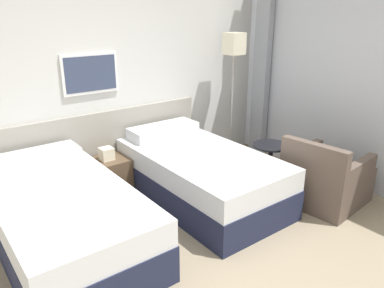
# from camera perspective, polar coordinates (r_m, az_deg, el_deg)

# --- Properties ---
(ground_plane) EXTENTS (16.00, 16.00, 0.00)m
(ground_plane) POSITION_cam_1_polar(r_m,az_deg,el_deg) (3.28, 8.26, -18.43)
(ground_plane) COLOR gray
(wall_headboard) EXTENTS (10.00, 0.10, 2.70)m
(wall_headboard) POSITION_cam_1_polar(r_m,az_deg,el_deg) (4.48, -12.11, 10.10)
(wall_headboard) COLOR silver
(wall_headboard) RESTS_ON ground_plane
(bed_near_door) EXTENTS (1.07, 1.95, 0.69)m
(bed_near_door) POSITION_cam_1_polar(r_m,az_deg,el_deg) (3.54, -18.90, -10.67)
(bed_near_door) COLOR #1E233D
(bed_near_door) RESTS_ON ground_plane
(bed_near_window) EXTENTS (1.07, 1.95, 0.69)m
(bed_near_window) POSITION_cam_1_polar(r_m,az_deg,el_deg) (4.17, 1.18, -4.71)
(bed_near_window) COLOR #1E233D
(bed_near_window) RESTS_ON ground_plane
(nightstand) EXTENTS (0.44, 0.39, 0.56)m
(nightstand) POSITION_cam_1_polar(r_m,az_deg,el_deg) (4.41, -12.61, -4.75)
(nightstand) COLOR brown
(nightstand) RESTS_ON ground_plane
(floor_lamp) EXTENTS (0.24, 0.24, 1.74)m
(floor_lamp) POSITION_cam_1_polar(r_m,az_deg,el_deg) (5.02, 6.38, 13.18)
(floor_lamp) COLOR #9E9993
(floor_lamp) RESTS_ON ground_plane
(side_table) EXTENTS (0.41, 0.41, 0.58)m
(side_table) POSITION_cam_1_polar(r_m,az_deg,el_deg) (4.39, 11.83, -2.30)
(side_table) COLOR black
(side_table) RESTS_ON ground_plane
(armchair) EXTENTS (0.88, 0.80, 0.77)m
(armchair) POSITION_cam_1_polar(r_m,az_deg,el_deg) (4.36, 19.67, -5.32)
(armchair) COLOR brown
(armchair) RESTS_ON ground_plane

